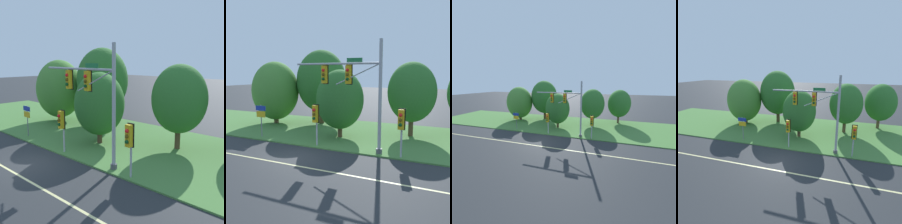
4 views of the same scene
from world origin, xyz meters
TOP-DOWN VIEW (x-y plane):
  - ground_plane at (0.00, 0.00)m, footprint 160.00×160.00m
  - lane_stripe at (0.00, -1.20)m, footprint 36.00×0.16m
  - grass_verge at (0.00, 8.25)m, footprint 48.00×11.50m
  - traffic_signal_mast at (3.03, 3.09)m, footprint 6.51×0.49m
  - pedestrian_signal_near_kerb at (0.06, 2.80)m, footprint 0.46×0.55m
  - pedestrian_signal_further_along at (6.23, 2.71)m, footprint 0.46×0.55m
  - route_sign_post at (-5.50, 3.34)m, footprint 1.02×0.08m
  - tree_nearest_road at (-8.51, 8.91)m, footprint 4.78×4.78m
  - tree_left_of_mast at (-4.16, 10.90)m, footprint 5.05×5.05m
  - tree_behind_signpost at (0.31, 6.19)m, footprint 3.85×3.85m
  - tree_mid_verge at (5.43, 9.13)m, footprint 3.95×3.95m
  - tree_tall_centre at (9.75, 12.08)m, footprint 3.88×3.88m

SIDE VIEW (x-z plane):
  - ground_plane at x=0.00m, z-range 0.00..0.00m
  - lane_stripe at x=0.00m, z-range 0.00..0.01m
  - grass_verge at x=0.00m, z-range 0.00..0.10m
  - route_sign_post at x=-5.50m, z-range 0.58..3.18m
  - pedestrian_signal_near_kerb at x=0.06m, z-range 0.76..3.76m
  - pedestrian_signal_further_along at x=6.23m, z-range 0.79..3.87m
  - tree_behind_signpost at x=0.31m, z-range 0.43..5.91m
  - tree_nearest_road at x=-8.51m, z-range 0.28..6.62m
  - tree_tall_centre at x=9.75m, z-range 0.63..6.56m
  - tree_mid_verge at x=5.43m, z-range 0.68..6.80m
  - tree_left_of_mast at x=-4.16m, z-range 0.69..8.20m
  - traffic_signal_mast at x=3.03m, z-range 0.82..8.17m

